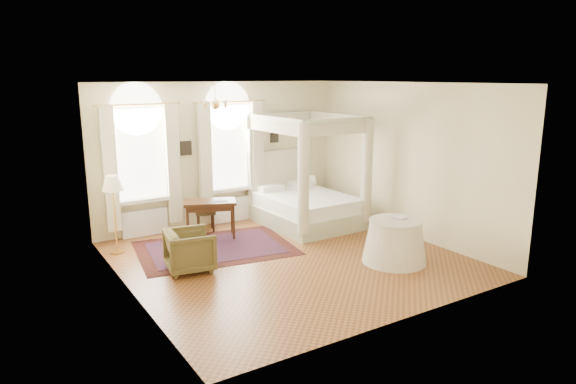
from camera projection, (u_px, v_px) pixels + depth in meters
name	position (u px, v px, depth m)	size (l,w,h in m)	color
ground	(289.00, 259.00, 9.85)	(6.00, 6.00, 0.00)	brown
room_walls	(289.00, 157.00, 9.41)	(6.00, 6.00, 6.00)	#FFEFC2
window_left	(142.00, 169.00, 10.90)	(1.62, 0.27, 3.29)	white
window_right	(231.00, 161.00, 11.99)	(1.62, 0.27, 3.29)	white
chandelier	(215.00, 104.00, 9.73)	(0.51, 0.45, 0.50)	#C29040
wall_pictures	(224.00, 143.00, 11.92)	(2.54, 0.03, 0.39)	black
canopy_bed	(307.00, 200.00, 11.98)	(2.01, 2.43, 2.56)	#B2B795
nightstand	(315.00, 200.00, 13.32)	(0.38, 0.34, 0.54)	#391E0F
nightstand_lamp	(312.00, 181.00, 13.19)	(0.26, 0.26, 0.38)	#C29040
writing_desk	(210.00, 206.00, 10.97)	(1.23, 0.93, 0.82)	#391E0F
laptop	(220.00, 200.00, 10.97)	(0.32, 0.21, 0.03)	black
stool	(205.00, 213.00, 11.52)	(0.54, 0.54, 0.49)	#443E1D
armchair	(190.00, 250.00, 9.17)	(0.81, 0.83, 0.75)	#4D4221
coffee_table	(193.00, 250.00, 9.22)	(0.62, 0.46, 0.40)	white
floor_lamp	(113.00, 187.00, 9.88)	(0.40, 0.40, 1.56)	#C29040
oriental_rug	(215.00, 248.00, 10.43)	(3.34, 2.62, 0.01)	#441710
side_table	(395.00, 241.00, 9.59)	(1.20, 1.20, 0.82)	silver
book	(397.00, 219.00, 9.54)	(0.19, 0.26, 0.02)	black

